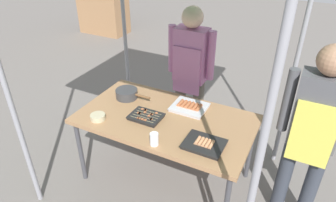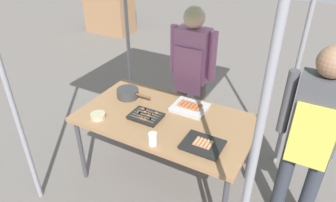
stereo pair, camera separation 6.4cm
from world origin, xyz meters
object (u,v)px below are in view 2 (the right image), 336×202
tray_grilled_sausages (203,145)px  drink_cup_near_edge (153,139)px  stall_table (165,122)px  condiment_bowl (98,116)px  tray_pork_links (190,107)px  tray_meat_skewers (146,116)px  cooking_wok (128,93)px  vendor_woman (192,68)px  customer_nearby (313,130)px

tray_grilled_sausages → drink_cup_near_edge: drink_cup_near_edge is taller
stall_table → condiment_bowl: condiment_bowl is taller
tray_pork_links → condiment_bowl: 0.86m
tray_meat_skewers → drink_cup_near_edge: 0.39m
tray_meat_skewers → stall_table: bearing=30.6°
tray_grilled_sausages → tray_pork_links: (-0.33, 0.46, 0.00)m
condiment_bowl → drink_cup_near_edge: bearing=-7.4°
stall_table → condiment_bowl: size_ratio=11.73×
stall_table → cooking_wok: bearing=164.4°
tray_meat_skewers → tray_pork_links: size_ratio=0.89×
tray_pork_links → condiment_bowl: (-0.67, -0.54, 0.00)m
tray_pork_links → drink_cup_near_edge: 0.62m
cooking_wok → condiment_bowl: (-0.02, -0.45, -0.02)m
condiment_bowl → cooking_wok: bearing=87.3°
cooking_wok → condiment_bowl: cooking_wok is taller
vendor_woman → cooking_wok: bearing=50.9°
tray_meat_skewers → customer_nearby: bearing=8.3°
cooking_wok → tray_pork_links: bearing=8.1°
tray_pork_links → condiment_bowl: tray_pork_links is taller
tray_grilled_sausages → cooking_wok: 1.04m
stall_table → drink_cup_near_edge: size_ratio=14.71×
tray_grilled_sausages → vendor_woman: (-0.52, 0.92, 0.18)m
tray_grilled_sausages → tray_meat_skewers: tray_grilled_sausages is taller
condiment_bowl → customer_nearby: size_ratio=0.08×
drink_cup_near_edge → tray_grilled_sausages: bearing=24.2°
customer_nearby → condiment_bowl: bearing=-166.7°
cooking_wok → vendor_woman: (0.45, 0.56, 0.15)m
condiment_bowl → tray_meat_skewers: bearing=29.0°
condiment_bowl → stall_table: bearing=29.4°
condiment_bowl → customer_nearby: bearing=13.3°
tray_grilled_sausages → vendor_woman: vendor_woman is taller
tray_grilled_sausages → tray_pork_links: size_ratio=0.99×
cooking_wok → vendor_woman: bearing=50.9°
cooking_wok → customer_nearby: (1.72, -0.04, 0.16)m
tray_pork_links → customer_nearby: customer_nearby is taller
tray_pork_links → cooking_wok: (-0.65, -0.09, 0.03)m
tray_pork_links → drink_cup_near_edge: size_ratio=3.02×
tray_grilled_sausages → customer_nearby: (0.74, 0.33, 0.19)m
tray_meat_skewers → condiment_bowl: (-0.38, -0.21, 0.01)m
vendor_woman → customer_nearby: (1.27, -0.59, 0.02)m
drink_cup_near_edge → stall_table: bearing=104.1°
vendor_woman → customer_nearby: bearing=155.0°
tray_grilled_sausages → condiment_bowl: bearing=-175.3°
condiment_bowl → customer_nearby: (1.74, 0.41, 0.19)m
stall_table → tray_meat_skewers: (-0.15, -0.09, 0.07)m
tray_grilled_sausages → cooking_wok: bearing=159.6°
tray_pork_links → vendor_woman: 0.53m
condiment_bowl → drink_cup_near_edge: size_ratio=1.25×
tray_meat_skewers → tray_pork_links: bearing=48.4°
tray_pork_links → customer_nearby: size_ratio=0.20×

